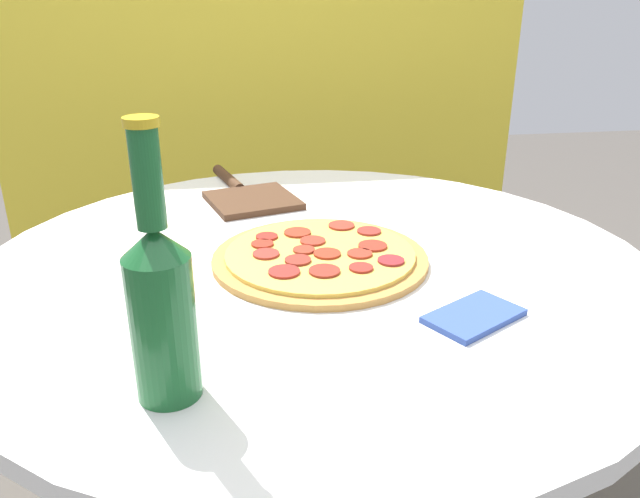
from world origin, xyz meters
name	(u,v)px	position (x,y,z in m)	size (l,w,h in m)	color
table	(316,357)	(0.00, 0.00, 0.58)	(0.99, 0.99, 0.75)	silver
fence_panel	(263,67)	(0.00, 1.03, 0.91)	(1.54, 0.04, 1.82)	gold
pizza	(320,256)	(0.01, -0.01, 0.76)	(0.32, 0.32, 0.02)	#B77F3D
beer_bottle	(161,303)	(-0.19, -0.30, 0.85)	(0.06, 0.06, 0.27)	#195628
pizza_paddle	(247,195)	(-0.09, 0.31, 0.75)	(0.19, 0.32, 0.02)	#422819
napkin	(474,316)	(0.16, -0.20, 0.75)	(0.14, 0.12, 0.01)	#334C99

